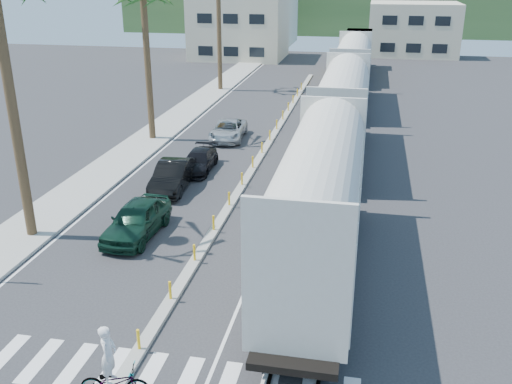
{
  "coord_description": "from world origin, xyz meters",
  "views": [
    {
      "loc": [
        6.55,
        -14.98,
        11.39
      ],
      "look_at": [
        1.91,
        8.41,
        2.0
      ],
      "focal_mm": 40.0,
      "sensor_mm": 36.0,
      "label": 1
    }
  ],
  "objects": [
    {
      "name": "car_rear",
      "position": [
        -3.02,
        23.16,
        0.66
      ],
      "size": [
        2.82,
        5.05,
        1.33
      ],
      "primitive_type": "imported",
      "rotation": [
        0.0,
        0.0,
        0.06
      ],
      "color": "#B3B6B9",
      "rests_on": "ground"
    },
    {
      "name": "car_third",
      "position": [
        -3.15,
        16.22,
        0.61
      ],
      "size": [
        1.92,
        4.3,
        1.22
      ],
      "primitive_type": "imported",
      "rotation": [
        0.0,
        0.0,
        0.03
      ],
      "color": "black",
      "rests_on": "ground"
    },
    {
      "name": "car_second",
      "position": [
        -3.67,
        12.95,
        0.77
      ],
      "size": [
        2.26,
        4.9,
        1.54
      ],
      "primitive_type": "imported",
      "rotation": [
        0.0,
        0.0,
        0.07
      ],
      "color": "black",
      "rests_on": "ground"
    },
    {
      "name": "median",
      "position": [
        0.0,
        19.96,
        0.09
      ],
      "size": [
        0.45,
        60.0,
        0.85
      ],
      "color": "gray",
      "rests_on": "ground"
    },
    {
      "name": "buildings",
      "position": [
        -6.41,
        71.66,
        4.36
      ],
      "size": [
        38.0,
        27.0,
        10.0
      ],
      "color": "beige",
      "rests_on": "ground"
    },
    {
      "name": "lane_markings",
      "position": [
        -2.15,
        25.0,
        0.0
      ],
      "size": [
        9.42,
        90.0,
        0.01
      ],
      "color": "silver",
      "rests_on": "ground"
    },
    {
      "name": "freight_train",
      "position": [
        5.0,
        25.59,
        2.91
      ],
      "size": [
        3.0,
        60.94,
        5.85
      ],
      "color": "beige",
      "rests_on": "ground"
    },
    {
      "name": "car_lead",
      "position": [
        -3.32,
        7.01,
        0.81
      ],
      "size": [
        2.23,
        4.87,
        1.61
      ],
      "primitive_type": "imported",
      "rotation": [
        0.0,
        0.0,
        -0.03
      ],
      "color": "#0F2F21",
      "rests_on": "ground"
    },
    {
      "name": "sidewalk",
      "position": [
        -8.5,
        25.0,
        0.07
      ],
      "size": [
        3.0,
        90.0,
        0.15
      ],
      "primitive_type": "cube",
      "color": "gray",
      "rests_on": "ground"
    },
    {
      "name": "ground",
      "position": [
        0.0,
        0.0,
        0.0
      ],
      "size": [
        140.0,
        140.0,
        0.0
      ],
      "primitive_type": "plane",
      "color": "#28282B",
      "rests_on": "ground"
    },
    {
      "name": "crosswalk",
      "position": [
        0.0,
        -2.0,
        0.01
      ],
      "size": [
        14.0,
        2.2,
        0.01
      ],
      "primitive_type": "cube",
      "color": "silver",
      "rests_on": "ground"
    },
    {
      "name": "rails",
      "position": [
        5.0,
        28.0,
        0.03
      ],
      "size": [
        1.56,
        100.0,
        0.06
      ],
      "color": "black",
      "rests_on": "ground"
    },
    {
      "name": "cyclist",
      "position": [
        0.1,
        -3.04,
        0.75
      ],
      "size": [
        1.29,
        2.18,
        2.35
      ],
      "rotation": [
        0.0,
        0.0,
        1.73
      ],
      "color": "#9EA0A5",
      "rests_on": "ground"
    }
  ]
}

